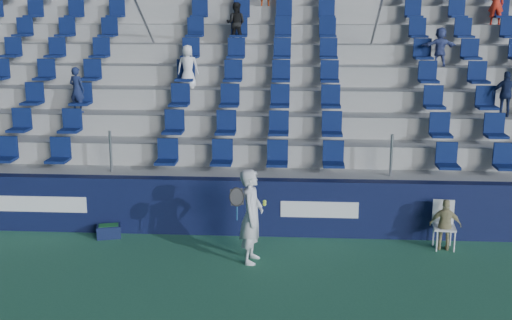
{
  "coord_description": "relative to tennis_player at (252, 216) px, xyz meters",
  "views": [
    {
      "loc": [
        1.0,
        -9.67,
        4.71
      ],
      "look_at": [
        0.2,
        2.8,
        1.7
      ],
      "focal_mm": 45.0,
      "sensor_mm": 36.0,
      "label": 1
    }
  ],
  "objects": [
    {
      "name": "ground",
      "position": [
        -0.19,
        -1.66,
        -0.9
      ],
      "size": [
        70.0,
        70.0,
        0.0
      ],
      "primitive_type": "plane",
      "color": "#317451",
      "rests_on": "ground"
    },
    {
      "name": "sponsor_wall",
      "position": [
        -0.19,
        1.49,
        -0.3
      ],
      "size": [
        24.0,
        0.32,
        1.2
      ],
      "color": "#10163B",
      "rests_on": "ground"
    },
    {
      "name": "grandstand",
      "position": [
        -0.19,
        6.58,
        1.23
      ],
      "size": [
        24.0,
        8.17,
        6.63
      ],
      "color": "#9E9E99",
      "rests_on": "ground"
    },
    {
      "name": "tennis_player",
      "position": [
        0.0,
        0.0,
        0.0
      ],
      "size": [
        0.69,
        0.7,
        1.8
      ],
      "color": "silver",
      "rests_on": "ground"
    },
    {
      "name": "line_judge_chair",
      "position": [
        3.77,
        0.99,
        -0.35
      ],
      "size": [
        0.46,
        0.47,
        0.96
      ],
      "color": "white",
      "rests_on": "ground"
    },
    {
      "name": "line_judge",
      "position": [
        3.77,
        0.84,
        -0.38
      ],
      "size": [
        0.64,
        0.35,
        1.03
      ],
      "primitive_type": "imported",
      "rotation": [
        0.0,
        0.0,
        2.97
      ],
      "color": "tan",
      "rests_on": "ground"
    },
    {
      "name": "ball_bin",
      "position": [
        -3.07,
        1.09,
        -0.75
      ],
      "size": [
        0.55,
        0.43,
        0.27
      ],
      "color": "#10183C",
      "rests_on": "ground"
    }
  ]
}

